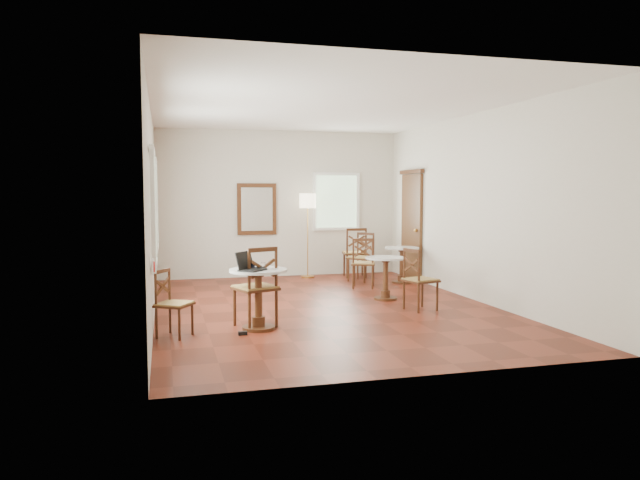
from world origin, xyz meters
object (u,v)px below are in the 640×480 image
Objects in this scene: chair_mid_a at (363,263)px; chair_near_a at (256,287)px; chair_back_b at (362,257)px; water_glass at (263,266)px; navy_mug at (253,266)px; floor_lamp at (308,206)px; power_adapter at (243,333)px; chair_mid_b at (419,279)px; cafe_table_near at (258,292)px; cafe_table_back at (402,261)px; laptop at (249,266)px; cafe_table_mid at (386,273)px; mouse at (261,268)px; chair_back_a at (355,253)px; chair_near_b at (173,303)px.

chair_near_a is at bearing 69.62° from chair_mid_a.
water_glass is at bearing -75.93° from chair_back_b.
navy_mug is 0.98× the size of water_glass.
floor_lamp is 16.00× the size of power_adapter.
floor_lamp reaches higher than chair_mid_a.
chair_mid_a is 1.00× the size of chair_mid_b.
water_glass is (0.05, -0.11, 0.34)m from cafe_table_near.
laptop is (-3.39, -3.23, 0.40)m from cafe_table_back.
cafe_table_mid is at bearing 33.88° from cafe_table_near.
chair_back_b reaches higher than navy_mug.
cafe_table_near is 1.12× the size of cafe_table_back.
cafe_table_back is 0.80m from chair_back_b.
chair_back_b reaches higher than cafe_table_near.
navy_mug is at bearing 165.46° from mouse.
cafe_table_back is at bearing -31.32° from chair_mid_b.
mouse is 0.95× the size of power_adapter.
cafe_table_mid is 2.06m from chair_back_b.
cafe_table_mid is 0.66× the size of chair_near_a.
mouse is (-2.58, -3.63, 0.32)m from chair_back_b.
chair_near_a is at bearing 121.06° from mouse.
cafe_table_back is 0.68× the size of chair_back_a.
floor_lamp is (1.71, 4.20, 0.94)m from chair_near_a.
cafe_table_near is at bearing -77.22° from chair_back_b.
chair_mid_b is at bearing -78.06° from floor_lamp.
chair_near_a is at bearing -148.72° from cafe_table_mid.
chair_mid_a is (2.37, 2.79, -0.02)m from cafe_table_near.
chair_near_a is 0.32m from navy_mug.
chair_back_a is 10.24× the size of water_glass.
chair_mid_b is 0.53× the size of floor_lamp.
chair_near_a is at bearing 86.63° from chair_mid_b.
cafe_table_mid is 0.68× the size of chair_back_a.
cafe_table_near is 0.74× the size of chair_near_a.
cafe_table_near is 0.84× the size of chair_mid_b.
floor_lamp reaches higher than chair_near_b.
mouse reaches higher than cafe_table_back.
chair_back_a reaches higher than power_adapter.
chair_near_a reaches higher than chair_mid_b.
cafe_table_mid is 1.23m from chair_mid_a.
laptop is at bearing 175.15° from water_glass.
chair_near_a is 0.32m from mouse.
cafe_table_back is 7.06× the size of navy_mug.
chair_back_b is at bearing 53.45° from power_adapter.
chair_mid_b is (2.49, 0.62, -0.02)m from cafe_table_near.
chair_back_b reaches higher than cafe_table_back.
cafe_table_near is at bearing -31.95° from navy_mug.
chair_near_b is 8.31× the size of navy_mug.
water_glass is (1.10, -0.00, 0.42)m from chair_near_b.
mouse is (-1.67, -4.38, -0.67)m from floor_lamp.
chair_back_b is at bearing -39.45° from floor_lamp.
mouse is (-2.33, -2.81, 0.33)m from chair_mid_a.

